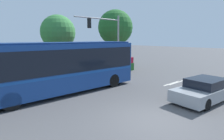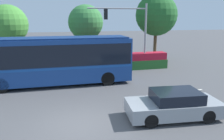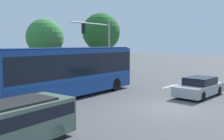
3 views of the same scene
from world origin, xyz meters
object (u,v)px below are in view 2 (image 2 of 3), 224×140
Objects in this scene: sedan_foreground at (174,105)px; street_tree_centre at (86,22)px; city_bus at (52,58)px; street_tree_left at (8,25)px; traffic_light_pole at (132,27)px; street_tree_right at (156,15)px.

sedan_foreground is 14.84m from street_tree_centre.
street_tree_left is (-4.05, 7.59, 2.18)m from city_bus.
street_tree_left is (-9.76, 14.75, 3.49)m from sedan_foreground.
traffic_light_pole is (7.13, 3.11, 2.04)m from city_bus.
street_tree_centre is at bearing -46.88° from traffic_light_pole.
city_bus is at bearing -116.11° from street_tree_centre.
sedan_foreground is at bearing -50.73° from city_bus.
sedan_foreground is at bearing -80.98° from street_tree_centre.
city_bus is 1.56× the size of street_tree_right.
street_tree_centre is at bearing -75.23° from sedan_foreground.
city_bus is 2.42× the size of sedan_foreground.
traffic_light_pole reaches higher than sedan_foreground.
street_tree_left is 7.53m from street_tree_centre.
street_tree_centre reaches higher than city_bus.
street_tree_left is at bearing -21.83° from traffic_light_pole.
city_bus is 12.99m from street_tree_right.
city_bus is 1.88× the size of street_tree_left.
traffic_light_pole is (1.42, 10.27, 3.35)m from sedan_foreground.
sedan_foreground is 15.07m from street_tree_right.
traffic_light_pole is at bearing -92.15° from sedan_foreground.
street_tree_right is at bearing 30.46° from city_bus.
street_tree_centre is 0.84× the size of street_tree_right.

